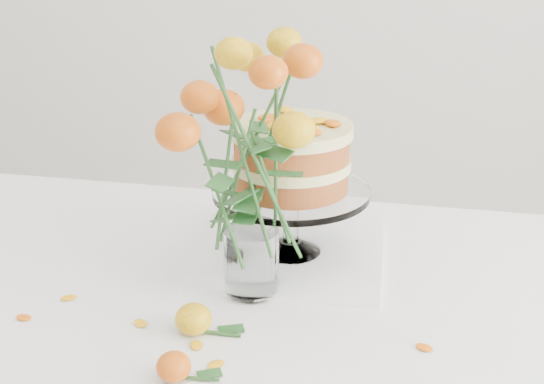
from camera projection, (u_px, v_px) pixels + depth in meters
The scene contains 12 objects.
table at pixel (235, 344), 1.24m from camera, with size 1.43×0.93×0.76m.
napkin at pixel (290, 253), 1.35m from camera, with size 0.33×0.33×0.01m, color white.
cake_stand at pixel (291, 164), 1.29m from camera, with size 0.27×0.27×0.25m.
rose_vase at pixel (250, 139), 1.13m from camera, with size 0.37×0.37×0.45m.
loose_rose_near at pixel (194, 319), 1.11m from camera, with size 0.10×0.05×0.05m.
loose_rose_far at pixel (174, 367), 1.00m from camera, with size 0.08×0.05×0.04m.
stray_petal_a at pixel (140, 323), 1.14m from camera, with size 0.03×0.02×0.00m, color #F7AC0F.
stray_petal_b at pixel (196, 345), 1.08m from camera, with size 0.03×0.02×0.00m, color #F7AC0F.
stray_petal_c at pixel (216, 365), 1.04m from camera, with size 0.03×0.02×0.00m, color #F7AC0F.
stray_petal_d at pixel (69, 298), 1.21m from camera, with size 0.03×0.02×0.00m, color #F7AC0F.
stray_petal_e at pixel (24, 318), 1.15m from camera, with size 0.03×0.02×0.00m, color #F7AC0F.
stray_petal_f at pixel (424, 348), 1.08m from camera, with size 0.03×0.02×0.00m, color #F7AC0F.
Camera 1 is at (0.27, -1.02, 1.36)m, focal length 50.00 mm.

